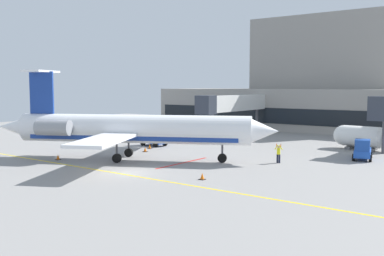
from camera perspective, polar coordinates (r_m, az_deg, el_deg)
The scene contains 13 objects.
ground at distance 39.47m, azimuth -8.52°, elevation -5.77°, with size 120.00×120.00×0.11m.
terminal_building at distance 81.56m, azimuth 15.55°, elevation 4.84°, with size 55.90×16.57×19.69m.
jet_bridge_west at distance 67.94m, azimuth 5.14°, elevation 3.10°, with size 2.40×17.34×6.24m.
regional_jet at distance 45.87m, azimuth -8.06°, elevation -0.13°, with size 27.61×21.05×9.17m.
baggage_tug at distance 56.79m, azimuth -5.14°, elevation -1.35°, with size 3.43×2.10×1.98m.
pushback_tractor at distance 48.95m, azimuth 20.96°, elevation -2.67°, with size 2.65×4.30×2.17m.
belt_loader at distance 63.52m, azimuth -4.70°, elevation -0.53°, with size 3.03×4.36×2.21m.
fuel_tank at distance 56.48m, azimuth 20.84°, elevation -1.04°, with size 6.77×2.93×2.83m.
marshaller at distance 44.63m, azimuth 11.00°, elevation -3.18°, with size 0.83×0.34×1.91m.
safety_cone_alpha at distance 51.64m, azimuth -6.01°, elevation -2.76°, with size 0.47×0.47×0.55m.
safety_cone_bravo at distance 36.29m, azimuth 1.32°, elevation -6.22°, with size 0.47×0.47×0.55m.
safety_cone_charlie at distance 54.12m, azimuth -5.43°, elevation -2.38°, with size 0.47×0.47×0.55m.
safety_cone_delta at distance 47.91m, azimuth -16.75°, elevation -3.61°, with size 0.47×0.47×0.55m.
Camera 1 is at (27.56, -27.21, 7.56)m, focal length 41.73 mm.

